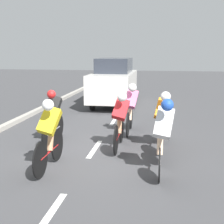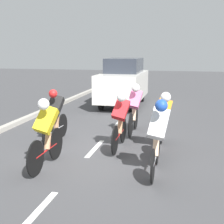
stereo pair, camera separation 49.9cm
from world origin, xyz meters
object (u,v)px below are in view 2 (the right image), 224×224
at_px(cyclist_yellow, 46,131).
at_px(cyclist_black, 55,114).
at_px(cyclist_pink, 134,107).
at_px(cyclist_white, 158,134).
at_px(support_car, 124,82).
at_px(cyclist_orange, 162,119).
at_px(cyclist_red, 120,119).

bearing_deg(cyclist_yellow, cyclist_black, -72.65).
distance_m(cyclist_pink, cyclist_white, 3.07).
bearing_deg(cyclist_black, cyclist_white, 150.30).
bearing_deg(support_car, cyclist_yellow, 89.09).
xyz_separation_m(cyclist_orange, cyclist_white, (-0.02, 1.58, 0.04)).
bearing_deg(support_car, cyclist_white, 105.59).
bearing_deg(cyclist_pink, support_car, -75.50).
distance_m(cyclist_yellow, cyclist_orange, 2.83).
xyz_separation_m(cyclist_pink, cyclist_white, (-0.91, 2.93, 0.04)).
height_order(cyclist_orange, support_car, support_car).
height_order(cyclist_white, cyclist_black, cyclist_white).
relative_size(cyclist_orange, cyclist_black, 1.02).
height_order(cyclist_black, support_car, support_car).
bearing_deg(cyclist_black, cyclist_pink, -144.56).
bearing_deg(cyclist_orange, cyclist_yellow, 38.22).
height_order(cyclist_orange, cyclist_pink, cyclist_pink).
height_order(cyclist_red, cyclist_black, cyclist_red).
height_order(cyclist_pink, support_car, support_car).
relative_size(cyclist_pink, cyclist_white, 1.01).
xyz_separation_m(cyclist_yellow, cyclist_black, (0.55, -1.76, -0.03)).
xyz_separation_m(cyclist_pink, support_car, (1.21, -4.66, 0.25)).
relative_size(cyclist_red, cyclist_pink, 1.03).
distance_m(cyclist_red, support_car, 6.28).
height_order(cyclist_red, cyclist_orange, cyclist_orange).
distance_m(cyclist_yellow, support_car, 7.77).
xyz_separation_m(cyclist_orange, cyclist_black, (2.78, -0.01, -0.02)).
distance_m(cyclist_yellow, cyclist_black, 1.85).
bearing_deg(cyclist_red, cyclist_yellow, 52.37).
height_order(cyclist_red, support_car, support_car).
bearing_deg(cyclist_orange, cyclist_white, 90.57).
distance_m(cyclist_red, cyclist_white, 1.75).
relative_size(cyclist_red, cyclist_yellow, 1.00).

